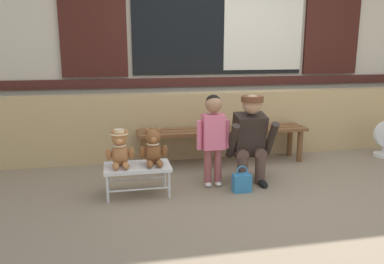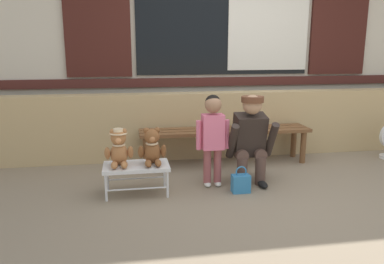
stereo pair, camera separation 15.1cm
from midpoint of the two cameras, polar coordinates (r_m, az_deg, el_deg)
ground_plane at (r=3.94m, az=10.09°, el=-8.87°), size 60.00×60.00×0.00m
brick_low_wall at (r=5.12m, az=4.38°, el=1.24°), size 7.84×0.25×0.85m
shop_facade at (r=5.54m, az=3.13°, el=17.25°), size 8.00×0.26×3.76m
wooden_bench_long at (r=4.75m, az=3.70°, el=-0.30°), size 2.10×0.40×0.44m
small_display_bench at (r=3.80m, az=-9.25°, el=-5.39°), size 0.64×0.36×0.30m
teddy_bear_with_hat at (r=3.75m, az=-11.81°, el=-2.48°), size 0.28×0.27×0.36m
teddy_bear_plain at (r=3.76m, az=-6.92°, el=-2.39°), size 0.28×0.26×0.36m
child_standing at (r=3.91m, az=2.07°, el=0.23°), size 0.35×0.18×0.96m
adult_crouching at (r=4.09m, az=7.63°, el=-0.94°), size 0.50×0.49×0.95m
handbag_on_ground at (r=3.91m, az=6.29°, el=-7.46°), size 0.18×0.11×0.27m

